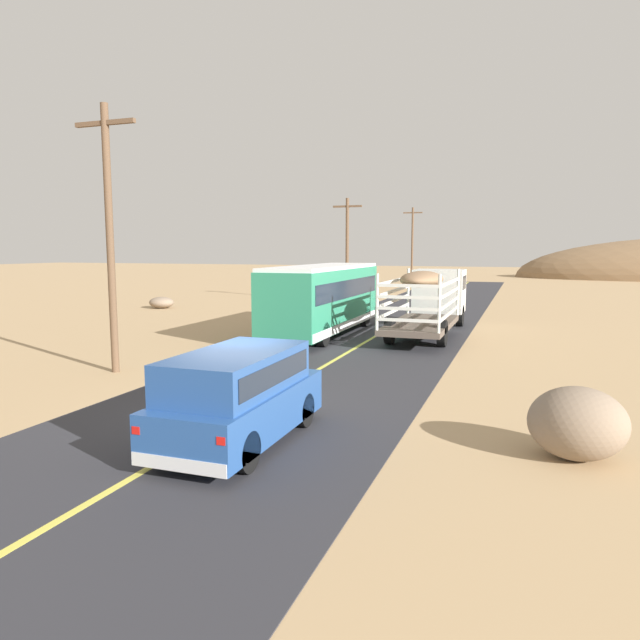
# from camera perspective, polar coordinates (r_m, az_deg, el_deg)

# --- Properties ---
(ground_plane) EXTENTS (240.00, 240.00, 0.00)m
(ground_plane) POSITION_cam_1_polar(r_m,az_deg,el_deg) (14.03, -8.28, -9.56)
(ground_plane) COLOR tan
(road_surface) EXTENTS (8.00, 120.00, 0.02)m
(road_surface) POSITION_cam_1_polar(r_m,az_deg,el_deg) (14.03, -8.28, -9.52)
(road_surface) COLOR #2D2D33
(road_surface) RESTS_ON ground
(road_centre_line) EXTENTS (0.16, 117.60, 0.00)m
(road_centre_line) POSITION_cam_1_polar(r_m,az_deg,el_deg) (14.02, -8.28, -9.48)
(road_centre_line) COLOR #D8CC4C
(road_centre_line) RESTS_ON road_surface
(suv_near) EXTENTS (1.90, 4.62, 1.93)m
(suv_near) POSITION_cam_1_polar(r_m,az_deg,el_deg) (11.94, -8.04, -7.11)
(suv_near) COLOR #264C8C
(suv_near) RESTS_ON road_surface
(livestock_truck) EXTENTS (2.53, 9.70, 3.02)m
(livestock_truck) POSITION_cam_1_polar(r_m,az_deg,el_deg) (28.45, 11.08, 2.49)
(livestock_truck) COLOR silver
(livestock_truck) RESTS_ON road_surface
(bus) EXTENTS (2.54, 10.00, 3.21)m
(bus) POSITION_cam_1_polar(r_m,az_deg,el_deg) (26.75, 0.38, 2.24)
(bus) COLOR #2D8C66
(bus) RESTS_ON road_surface
(power_pole_near) EXTENTS (2.20, 0.24, 8.46)m
(power_pole_near) POSITION_cam_1_polar(r_m,az_deg,el_deg) (19.66, -20.04, 8.18)
(power_pole_near) COLOR brown
(power_pole_near) RESTS_ON ground
(power_pole_mid) EXTENTS (2.20, 0.24, 7.66)m
(power_pole_mid) POSITION_cam_1_polar(r_m,az_deg,el_deg) (42.97, 2.70, 7.22)
(power_pole_mid) COLOR brown
(power_pole_mid) RESTS_ON ground
(power_pole_far) EXTENTS (2.20, 0.24, 8.68)m
(power_pole_far) POSITION_cam_1_polar(r_m,az_deg,el_deg) (68.20, 9.09, 7.52)
(power_pole_far) COLOR brown
(power_pole_far) RESTS_ON ground
(boulder_near_shoulder) EXTENTS (1.68, 1.47, 0.77)m
(boulder_near_shoulder) POSITION_cam_1_polar(r_m,az_deg,el_deg) (40.30, -15.37, 1.67)
(boulder_near_shoulder) COLOR #84705B
(boulder_near_shoulder) RESTS_ON ground
(boulder_mid_field) EXTENTS (1.82, 1.59, 1.40)m
(boulder_mid_field) POSITION_cam_1_polar(r_m,az_deg,el_deg) (12.17, 24.06, -9.28)
(boulder_mid_field) COLOR #84705B
(boulder_mid_field) RESTS_ON ground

